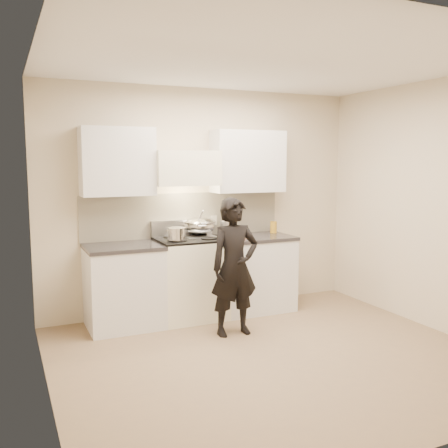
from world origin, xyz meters
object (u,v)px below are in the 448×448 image
object	(u,v)px
stove	(190,278)
counter_right	(253,273)
wok	(199,225)
utensil_crock	(225,227)
person	(235,267)

from	to	relation	value
stove	counter_right	bearing A→B (deg)	0.00
stove	wok	world-z (taller)	wok
wok	utensil_crock	world-z (taller)	wok
counter_right	wok	size ratio (longest dim) A/B	1.85
counter_right	wok	bearing A→B (deg)	167.57
person	wok	bearing A→B (deg)	94.28
counter_right	person	xyz separation A→B (m)	(-0.60, -0.72, 0.27)
utensil_crock	wok	bearing A→B (deg)	-176.96
stove	person	size ratio (longest dim) A/B	0.66
counter_right	utensil_crock	bearing A→B (deg)	152.01
counter_right	person	bearing A→B (deg)	-129.81
counter_right	person	distance (m)	0.97
stove	person	bearing A→B (deg)	-71.92
utensil_crock	counter_right	bearing A→B (deg)	-27.99
counter_right	utensil_crock	xyz separation A→B (m)	(-0.31, 0.16, 0.56)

